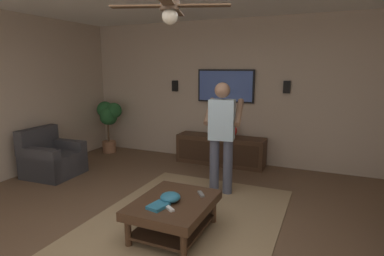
{
  "coord_description": "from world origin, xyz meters",
  "views": [
    {
      "loc": [
        -2.69,
        -1.56,
        1.85
      ],
      "look_at": [
        1.32,
        0.2,
        1.0
      ],
      "focal_mm": 29.41,
      "sensor_mm": 36.0,
      "label": 1
    }
  ],
  "objects_px": {
    "potted_plant_tall": "(109,117)",
    "remote_white": "(169,208)",
    "armchair": "(52,159)",
    "person_standing": "(222,132)",
    "remote_grey": "(201,194)",
    "coffee_table": "(174,209)",
    "book": "(158,206)",
    "wall_speaker_right": "(175,86)",
    "vase_round": "(231,131)",
    "ceiling_fan": "(170,9)",
    "wall_speaker_left": "(287,87)",
    "media_console": "(220,150)",
    "tv": "(226,86)",
    "bowl": "(170,197)",
    "remote_black": "(169,194)"
  },
  "relations": [
    {
      "from": "bowl",
      "to": "wall_speaker_right",
      "type": "bearing_deg",
      "value": 25.72
    },
    {
      "from": "armchair",
      "to": "person_standing",
      "type": "distance_m",
      "value": 3.04
    },
    {
      "from": "remote_white",
      "to": "vase_round",
      "type": "xyz_separation_m",
      "value": [
        2.96,
        0.23,
        0.25
      ]
    },
    {
      "from": "person_standing",
      "to": "book",
      "type": "relative_size",
      "value": 7.45
    },
    {
      "from": "wall_speaker_right",
      "to": "armchair",
      "type": "bearing_deg",
      "value": 146.05
    },
    {
      "from": "bowl",
      "to": "ceiling_fan",
      "type": "relative_size",
      "value": 0.19
    },
    {
      "from": "coffee_table",
      "to": "wall_speaker_left",
      "type": "distance_m",
      "value": 3.28
    },
    {
      "from": "remote_grey",
      "to": "wall_speaker_right",
      "type": "relative_size",
      "value": 0.68
    },
    {
      "from": "media_console",
      "to": "wall_speaker_right",
      "type": "xyz_separation_m",
      "value": [
        0.25,
        1.1,
        1.19
      ]
    },
    {
      "from": "bowl",
      "to": "book",
      "type": "relative_size",
      "value": 1.01
    },
    {
      "from": "remote_grey",
      "to": "tv",
      "type": "bearing_deg",
      "value": 154.47
    },
    {
      "from": "media_console",
      "to": "tv",
      "type": "relative_size",
      "value": 1.52
    },
    {
      "from": "person_standing",
      "to": "wall_speaker_right",
      "type": "relative_size",
      "value": 7.45
    },
    {
      "from": "vase_round",
      "to": "ceiling_fan",
      "type": "bearing_deg",
      "value": -176.98
    },
    {
      "from": "coffee_table",
      "to": "tv",
      "type": "bearing_deg",
      "value": 7.03
    },
    {
      "from": "potted_plant_tall",
      "to": "wall_speaker_left",
      "type": "height_order",
      "value": "wall_speaker_left"
    },
    {
      "from": "potted_plant_tall",
      "to": "ceiling_fan",
      "type": "bearing_deg",
      "value": -131.57
    },
    {
      "from": "potted_plant_tall",
      "to": "remote_black",
      "type": "bearing_deg",
      "value": -131.47
    },
    {
      "from": "ceiling_fan",
      "to": "remote_black",
      "type": "bearing_deg",
      "value": 45.7
    },
    {
      "from": "person_standing",
      "to": "potted_plant_tall",
      "type": "height_order",
      "value": "person_standing"
    },
    {
      "from": "armchair",
      "to": "coffee_table",
      "type": "bearing_deg",
      "value": -20.9
    },
    {
      "from": "remote_black",
      "to": "book",
      "type": "relative_size",
      "value": 0.68
    },
    {
      "from": "armchair",
      "to": "remote_grey",
      "type": "bearing_deg",
      "value": -15.1
    },
    {
      "from": "remote_black",
      "to": "wall_speaker_right",
      "type": "height_order",
      "value": "wall_speaker_right"
    },
    {
      "from": "book",
      "to": "wall_speaker_right",
      "type": "distance_m",
      "value": 3.63
    },
    {
      "from": "coffee_table",
      "to": "wall_speaker_left",
      "type": "height_order",
      "value": "wall_speaker_left"
    },
    {
      "from": "wall_speaker_right",
      "to": "vase_round",
      "type": "bearing_deg",
      "value": -99.12
    },
    {
      "from": "person_standing",
      "to": "vase_round",
      "type": "relative_size",
      "value": 7.45
    },
    {
      "from": "remote_grey",
      "to": "book",
      "type": "bearing_deg",
      "value": -68.61
    },
    {
      "from": "bowl",
      "to": "wall_speaker_right",
      "type": "distance_m",
      "value": 3.48
    },
    {
      "from": "coffee_table",
      "to": "tv",
      "type": "distance_m",
      "value": 3.2
    },
    {
      "from": "book",
      "to": "wall_speaker_right",
      "type": "height_order",
      "value": "wall_speaker_right"
    },
    {
      "from": "ceiling_fan",
      "to": "wall_speaker_right",
      "type": "bearing_deg",
      "value": 26.09
    },
    {
      "from": "wall_speaker_left",
      "to": "ceiling_fan",
      "type": "xyz_separation_m",
      "value": [
        -2.94,
        0.8,
        0.92
      ]
    },
    {
      "from": "potted_plant_tall",
      "to": "remote_black",
      "type": "xyz_separation_m",
      "value": [
        -2.43,
        -2.75,
        -0.37
      ]
    },
    {
      "from": "bowl",
      "to": "remote_grey",
      "type": "height_order",
      "value": "bowl"
    },
    {
      "from": "potted_plant_tall",
      "to": "remote_white",
      "type": "xyz_separation_m",
      "value": [
        -2.76,
        -2.93,
        -0.37
      ]
    },
    {
      "from": "media_console",
      "to": "ceiling_fan",
      "type": "relative_size",
      "value": 1.45
    },
    {
      "from": "bowl",
      "to": "remote_grey",
      "type": "bearing_deg",
      "value": -38.51
    },
    {
      "from": "wall_speaker_left",
      "to": "wall_speaker_right",
      "type": "bearing_deg",
      "value": 90.0
    },
    {
      "from": "coffee_table",
      "to": "remote_grey",
      "type": "bearing_deg",
      "value": -40.36
    },
    {
      "from": "wall_speaker_left",
      "to": "ceiling_fan",
      "type": "height_order",
      "value": "ceiling_fan"
    },
    {
      "from": "remote_white",
      "to": "coffee_table",
      "type": "bearing_deg",
      "value": -40.44
    },
    {
      "from": "person_standing",
      "to": "remote_grey",
      "type": "bearing_deg",
      "value": 177.95
    },
    {
      "from": "tv",
      "to": "remote_grey",
      "type": "height_order",
      "value": "tv"
    },
    {
      "from": "potted_plant_tall",
      "to": "ceiling_fan",
      "type": "relative_size",
      "value": 0.96
    },
    {
      "from": "person_standing",
      "to": "vase_round",
      "type": "xyz_separation_m",
      "value": [
        1.4,
        0.27,
        -0.27
      ]
    },
    {
      "from": "remote_black",
      "to": "remote_grey",
      "type": "distance_m",
      "value": 0.37
    },
    {
      "from": "media_console",
      "to": "ceiling_fan",
      "type": "bearing_deg",
      "value": 7.22
    },
    {
      "from": "tv",
      "to": "remote_black",
      "type": "xyz_separation_m",
      "value": [
        -2.82,
        -0.24,
        -1.08
      ]
    }
  ]
}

